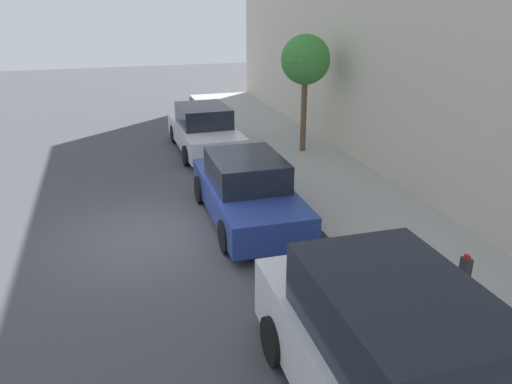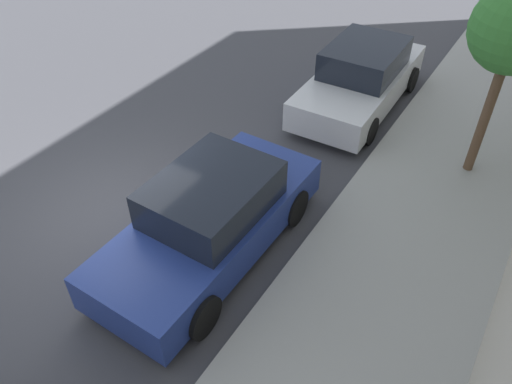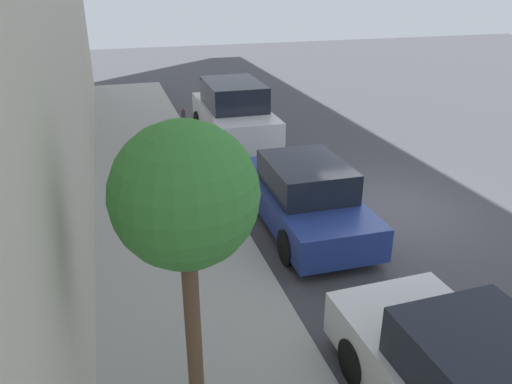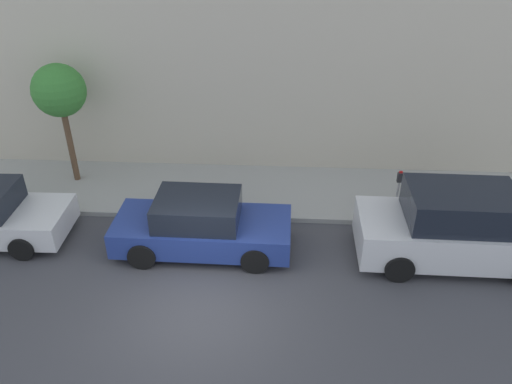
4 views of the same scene
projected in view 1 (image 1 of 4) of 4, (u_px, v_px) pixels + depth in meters
name	position (u px, v px, depth m)	size (l,w,h in m)	color
ground_plane	(156.00, 236.00, 11.04)	(60.00, 60.00, 0.00)	#424247
sidewalk	(361.00, 207.00, 12.37)	(3.11, 32.00, 0.15)	#9E9E99
parked_suv_nearest	(391.00, 363.00, 5.82)	(2.08, 4.83, 1.98)	silver
parked_sedan_second	(247.00, 191.00, 11.58)	(1.92, 4.52, 1.54)	navy
parked_sedan_third	(204.00, 130.00, 16.90)	(1.92, 4.54, 1.54)	silver
parking_meter_near	(462.00, 287.00, 7.26)	(0.11, 0.15, 1.36)	#ADADB2
street_tree	(305.00, 61.00, 15.63)	(1.56, 1.56, 3.73)	brown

